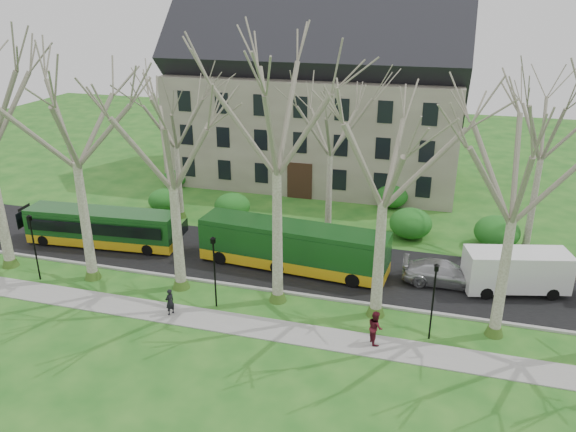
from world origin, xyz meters
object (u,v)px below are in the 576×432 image
object	(u,v)px
bus_follow	(293,246)
sedan	(444,273)
pedestrian_a	(170,302)
bus_lead	(102,227)
pedestrian_b	(375,327)
van_a	(516,272)

from	to	relation	value
bus_follow	sedan	world-z (taller)	bus_follow
sedan	bus_follow	bearing A→B (deg)	91.01
bus_follow	pedestrian_a	bearing A→B (deg)	-120.11
bus_lead	pedestrian_b	bearing A→B (deg)	-23.23
bus_lead	sedan	size ratio (longest dim) A/B	2.15
pedestrian_a	pedestrian_b	world-z (taller)	pedestrian_b
bus_lead	pedestrian_a	size ratio (longest dim) A/B	6.95
sedan	pedestrian_a	bearing A→B (deg)	116.49
pedestrian_a	bus_lead	bearing A→B (deg)	-104.73
van_a	pedestrian_b	distance (m)	10.60
bus_lead	pedestrian_b	size ratio (longest dim) A/B	5.94
bus_follow	pedestrian_b	xyz separation A→B (m)	(6.30, -7.01, -0.63)
pedestrian_a	van_a	bearing A→B (deg)	137.38
bus_follow	van_a	bearing A→B (deg)	7.18
bus_lead	pedestrian_b	xyz separation A→B (m)	(20.25, -6.81, -0.44)
bus_lead	pedestrian_a	world-z (taller)	bus_lead
bus_follow	van_a	distance (m)	13.68
van_a	pedestrian_b	world-z (taller)	van_a
van_a	bus_lead	bearing A→B (deg)	167.85
sedan	pedestrian_b	size ratio (longest dim) A/B	2.76
sedan	pedestrian_b	distance (m)	8.11
sedan	pedestrian_b	world-z (taller)	pedestrian_b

